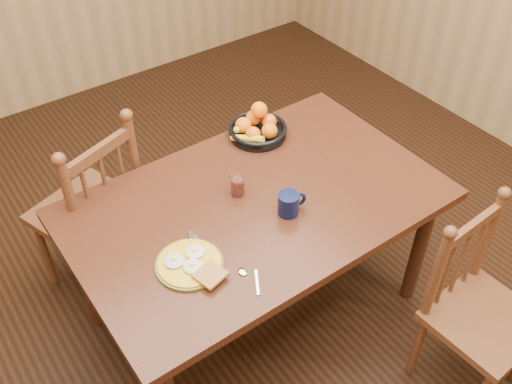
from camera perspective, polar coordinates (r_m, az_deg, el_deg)
room at (r=2.11m, az=0.00°, el=11.18°), size 4.52×5.02×2.72m
dining_table at (r=2.53m, az=0.00°, el=-2.27°), size 1.60×1.00×0.75m
chair_far at (r=2.90m, az=-16.05°, el=-1.87°), size 0.58×0.57×1.01m
chair_near at (r=2.62m, az=21.28°, el=-11.05°), size 0.44×0.42×0.92m
breakfast_plate at (r=2.22m, az=-6.58°, el=-7.15°), size 0.26×0.30×0.04m
fork at (r=2.30m, az=-5.92°, el=-5.16°), size 0.06×0.18×0.00m
spoon at (r=2.18m, az=-0.87°, el=-8.31°), size 0.07×0.15×0.01m
coffee_mug at (r=2.38m, az=3.35°, el=-1.15°), size 0.13×0.09×0.10m
juice_glass at (r=2.48m, az=-1.86°, el=0.58°), size 0.06×0.06×0.09m
fruit_bowl at (r=2.81m, az=0.12°, el=6.46°), size 0.29×0.29×0.17m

